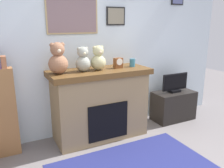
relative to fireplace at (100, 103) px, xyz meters
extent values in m
cube|color=silver|center=(-0.07, 0.35, 0.76)|extent=(5.20, 0.12, 2.60)
cube|color=tan|center=(-0.29, 0.27, 1.30)|extent=(0.76, 0.02, 0.55)
cube|color=slate|center=(-0.29, 0.26, 1.30)|extent=(0.72, 0.00, 0.51)
cube|color=black|center=(0.41, 0.27, 1.28)|extent=(0.32, 0.02, 0.28)
cube|color=gray|center=(0.41, 0.26, 1.28)|extent=(0.28, 0.00, 0.24)
cube|color=#8D7551|center=(0.00, 0.00, -0.05)|extent=(1.37, 0.57, 0.98)
cube|color=brown|center=(0.00, 0.00, 0.48)|extent=(1.49, 0.63, 0.08)
cube|color=black|center=(0.00, -0.29, -0.19)|extent=(0.62, 0.02, 0.54)
cube|color=#8E5F37|center=(-1.36, 0.09, 0.05)|extent=(0.39, 0.16, 1.18)
cube|color=#9F5E3E|center=(-1.25, 0.09, 0.72)|extent=(0.06, 0.13, 0.15)
cube|color=black|center=(1.45, -0.01, -0.27)|extent=(0.76, 0.40, 0.52)
cube|color=black|center=(1.45, -0.01, 0.01)|extent=(0.20, 0.14, 0.04)
cube|color=black|center=(1.45, -0.01, 0.17)|extent=(0.52, 0.03, 0.29)
cube|color=black|center=(1.45, -0.03, 0.17)|extent=(0.48, 0.00, 0.25)
cube|color=navy|center=(0.00, -0.96, -0.53)|extent=(1.94, 1.12, 0.01)
cylinder|color=teal|center=(0.55, -0.02, 0.59)|extent=(0.09, 0.09, 0.12)
cube|color=brown|center=(0.30, -0.02, 0.60)|extent=(0.12, 0.09, 0.15)
cylinder|color=white|center=(0.30, -0.06, 0.62)|extent=(0.10, 0.01, 0.10)
sphere|color=#946448|center=(-0.60, -0.02, 0.65)|extent=(0.26, 0.26, 0.26)
sphere|color=#946448|center=(-0.60, -0.02, 0.85)|extent=(0.19, 0.19, 0.19)
sphere|color=#946448|center=(-0.67, -0.02, 0.91)|extent=(0.07, 0.07, 0.07)
sphere|color=#946448|center=(-0.54, -0.02, 0.91)|extent=(0.07, 0.07, 0.07)
sphere|color=beige|center=(-0.60, -0.09, 0.84)|extent=(0.06, 0.06, 0.06)
sphere|color=#9A9E90|center=(-0.26, -0.02, 0.63)|extent=(0.22, 0.22, 0.22)
sphere|color=#9A9E90|center=(-0.26, -0.02, 0.79)|extent=(0.16, 0.16, 0.16)
sphere|color=#9A9E90|center=(-0.31, -0.02, 0.84)|extent=(0.05, 0.05, 0.05)
sphere|color=#9A9E90|center=(-0.20, -0.02, 0.84)|extent=(0.05, 0.05, 0.05)
sphere|color=beige|center=(-0.26, -0.08, 0.79)|extent=(0.05, 0.05, 0.05)
sphere|color=#BCB785|center=(-0.02, -0.02, 0.63)|extent=(0.22, 0.22, 0.22)
sphere|color=#BCB785|center=(-0.02, -0.02, 0.80)|extent=(0.16, 0.16, 0.16)
sphere|color=#BCB785|center=(-0.08, -0.02, 0.84)|extent=(0.06, 0.06, 0.06)
sphere|color=#BCB785|center=(0.03, -0.02, 0.84)|extent=(0.06, 0.06, 0.06)
sphere|color=beige|center=(-0.02, -0.08, 0.79)|extent=(0.05, 0.05, 0.05)
camera|label=1|loc=(-1.34, -3.06, 1.20)|focal=37.35mm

